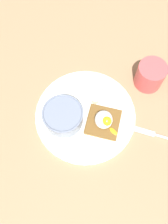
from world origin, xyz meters
TOP-DOWN VIEW (x-y plane):
  - ground_plane at (0.00, 0.00)cm, footprint 120.00×120.00cm
  - plate at (0.00, 0.00)cm, footprint 30.08×30.08cm
  - oatmeal_bowl at (1.76, -6.32)cm, footprint 11.70×11.70cm
  - toast_slice at (2.67, 5.23)cm, footprint 11.38×11.38cm
  - poached_egg at (2.86, 5.41)cm, footprint 7.22×6.73cm
  - banana_slice_front at (-7.45, 3.03)cm, footprint 3.82×3.75cm
  - banana_slice_left at (-10.12, -0.98)cm, footprint 3.93×3.86cm
  - banana_slice_back at (-8.88, 6.16)cm, footprint 3.83×3.83cm
  - banana_slice_right at (-4.85, 2.99)cm, footprint 3.99×3.98cm
  - banana_slice_inner at (-10.07, 1.73)cm, footprint 3.77×3.68cm
  - banana_slice_outer at (-6.40, 0.91)cm, footprint 3.52×3.48cm
  - coffee_mug at (-12.05, 19.83)cm, footprint 8.65×11.79cm
  - knife at (5.70, 20.22)cm, footprint 5.03×13.40cm

SIDE VIEW (x-z plane):
  - ground_plane at x=0.00cm, z-range 0.00..2.00cm
  - knife at x=5.70cm, z-range 2.00..2.80cm
  - plate at x=0.00cm, z-range 2.00..3.60cm
  - banana_slice_outer at x=-6.40cm, z-range 2.96..4.18cm
  - banana_slice_inner at x=-10.07cm, z-range 2.86..4.37cm
  - banana_slice_front at x=-7.45cm, z-range 2.95..4.38cm
  - banana_slice_back at x=-8.88cm, z-range 2.88..4.46cm
  - banana_slice_right at x=-4.85cm, z-range 2.89..4.64cm
  - banana_slice_left at x=-10.12cm, z-range 2.90..4.65cm
  - toast_slice at x=2.67cm, z-range 3.09..4.61cm
  - oatmeal_bowl at x=1.76cm, z-range 3.02..8.56cm
  - poached_egg at x=2.86cm, z-range 4.30..8.17cm
  - coffee_mug at x=-12.05cm, z-range 2.12..10.38cm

